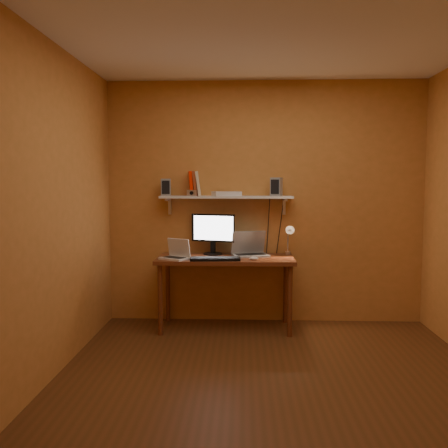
{
  "coord_description": "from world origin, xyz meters",
  "views": [
    {
      "loc": [
        -0.23,
        -3.54,
        1.51
      ],
      "look_at": [
        -0.42,
        1.18,
        1.1
      ],
      "focal_mm": 38.0,
      "sensor_mm": 36.0,
      "label": 1
    }
  ],
  "objects_px": {
    "monitor": "(213,232)",
    "desk_lamp": "(289,236)",
    "router": "(226,194)",
    "speaker_right": "(276,187)",
    "desk": "(226,265)",
    "keyboard": "(215,259)",
    "laptop": "(249,249)",
    "mouse": "(254,258)",
    "wall_shelf": "(226,197)",
    "speaker_left": "(166,187)",
    "shelf_camera": "(192,193)",
    "netbook": "(176,253)"
  },
  "relations": [
    {
      "from": "wall_shelf",
      "to": "router",
      "type": "height_order",
      "value": "router"
    },
    {
      "from": "keyboard",
      "to": "speaker_left",
      "type": "xyz_separation_m",
      "value": [
        -0.54,
        0.37,
        0.7
      ]
    },
    {
      "from": "mouse",
      "to": "laptop",
      "type": "bearing_deg",
      "value": 107.68
    },
    {
      "from": "laptop",
      "to": "speaker_right",
      "type": "xyz_separation_m",
      "value": [
        0.28,
        0.07,
        0.65
      ]
    },
    {
      "from": "desk_lamp",
      "to": "router",
      "type": "bearing_deg",
      "value": 174.21
    },
    {
      "from": "wall_shelf",
      "to": "shelf_camera",
      "type": "height_order",
      "value": "shelf_camera"
    },
    {
      "from": "mouse",
      "to": "keyboard",
      "type": "bearing_deg",
      "value": -168.02
    },
    {
      "from": "monitor",
      "to": "netbook",
      "type": "distance_m",
      "value": 0.5
    },
    {
      "from": "laptop",
      "to": "monitor",
      "type": "bearing_deg",
      "value": 154.75
    },
    {
      "from": "keyboard",
      "to": "mouse",
      "type": "height_order",
      "value": "mouse"
    },
    {
      "from": "desk",
      "to": "netbook",
      "type": "xyz_separation_m",
      "value": [
        -0.49,
        -0.13,
        0.14
      ]
    },
    {
      "from": "router",
      "to": "mouse",
      "type": "bearing_deg",
      "value": -52.36
    },
    {
      "from": "wall_shelf",
      "to": "shelf_camera",
      "type": "distance_m",
      "value": 0.37
    },
    {
      "from": "router",
      "to": "desk",
      "type": "bearing_deg",
      "value": -90.66
    },
    {
      "from": "netbook",
      "to": "speaker_right",
      "type": "xyz_separation_m",
      "value": [
        1.02,
        0.32,
        0.67
      ]
    },
    {
      "from": "monitor",
      "to": "speaker_left",
      "type": "distance_m",
      "value": 0.69
    },
    {
      "from": "speaker_left",
      "to": "speaker_right",
      "type": "height_order",
      "value": "speaker_right"
    },
    {
      "from": "keyboard",
      "to": "desk_lamp",
      "type": "height_order",
      "value": "desk_lamp"
    },
    {
      "from": "desk_lamp",
      "to": "shelf_camera",
      "type": "height_order",
      "value": "shelf_camera"
    },
    {
      "from": "mouse",
      "to": "desk_lamp",
      "type": "xyz_separation_m",
      "value": [
        0.37,
        0.3,
        0.19
      ]
    },
    {
      "from": "desk",
      "to": "speaker_left",
      "type": "xyz_separation_m",
      "value": [
        -0.64,
        0.18,
        0.8
      ]
    },
    {
      "from": "router",
      "to": "keyboard",
      "type": "bearing_deg",
      "value": -104.37
    },
    {
      "from": "wall_shelf",
      "to": "speaker_right",
      "type": "bearing_deg",
      "value": -0.91
    },
    {
      "from": "speaker_right",
      "to": "shelf_camera",
      "type": "bearing_deg",
      "value": -157.48
    },
    {
      "from": "monitor",
      "to": "desk_lamp",
      "type": "xyz_separation_m",
      "value": [
        0.8,
        -0.05,
        -0.03
      ]
    },
    {
      "from": "desk",
      "to": "keyboard",
      "type": "height_order",
      "value": "keyboard"
    },
    {
      "from": "laptop",
      "to": "router",
      "type": "height_order",
      "value": "router"
    },
    {
      "from": "monitor",
      "to": "desk_lamp",
      "type": "height_order",
      "value": "monitor"
    },
    {
      "from": "desk_lamp",
      "to": "shelf_camera",
      "type": "xyz_separation_m",
      "value": [
        -1.02,
        0.01,
        0.45
      ]
    },
    {
      "from": "monitor",
      "to": "shelf_camera",
      "type": "xyz_separation_m",
      "value": [
        -0.22,
        -0.04,
        0.41
      ]
    },
    {
      "from": "netbook",
      "to": "mouse",
      "type": "distance_m",
      "value": 0.78
    },
    {
      "from": "speaker_right",
      "to": "desk",
      "type": "bearing_deg",
      "value": -141.2
    },
    {
      "from": "netbook",
      "to": "mouse",
      "type": "relative_size",
      "value": 3.59
    },
    {
      "from": "wall_shelf",
      "to": "mouse",
      "type": "distance_m",
      "value": 0.76
    },
    {
      "from": "keyboard",
      "to": "router",
      "type": "relative_size",
      "value": 1.74
    },
    {
      "from": "desk",
      "to": "monitor",
      "type": "distance_m",
      "value": 0.4
    },
    {
      "from": "monitor",
      "to": "speaker_right",
      "type": "bearing_deg",
      "value": 17.51
    },
    {
      "from": "laptop",
      "to": "keyboard",
      "type": "height_order",
      "value": "laptop"
    },
    {
      "from": "desk",
      "to": "monitor",
      "type": "xyz_separation_m",
      "value": [
        -0.14,
        0.18,
        0.33
      ]
    },
    {
      "from": "mouse",
      "to": "desk_lamp",
      "type": "height_order",
      "value": "desk_lamp"
    },
    {
      "from": "wall_shelf",
      "to": "keyboard",
      "type": "distance_m",
      "value": 0.72
    },
    {
      "from": "desk",
      "to": "speaker_left",
      "type": "height_order",
      "value": "speaker_left"
    },
    {
      "from": "wall_shelf",
      "to": "speaker_right",
      "type": "xyz_separation_m",
      "value": [
        0.53,
        -0.01,
        0.11
      ]
    },
    {
      "from": "keyboard",
      "to": "speaker_left",
      "type": "height_order",
      "value": "speaker_left"
    },
    {
      "from": "monitor",
      "to": "shelf_camera",
      "type": "height_order",
      "value": "shelf_camera"
    },
    {
      "from": "keyboard",
      "to": "speaker_left",
      "type": "distance_m",
      "value": 0.96
    },
    {
      "from": "laptop",
      "to": "router",
      "type": "bearing_deg",
      "value": 146.06
    },
    {
      "from": "keyboard",
      "to": "shelf_camera",
      "type": "height_order",
      "value": "shelf_camera"
    },
    {
      "from": "wall_shelf",
      "to": "laptop",
      "type": "bearing_deg",
      "value": -18.53
    },
    {
      "from": "keyboard",
      "to": "desk_lamp",
      "type": "distance_m",
      "value": 0.84
    }
  ]
}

